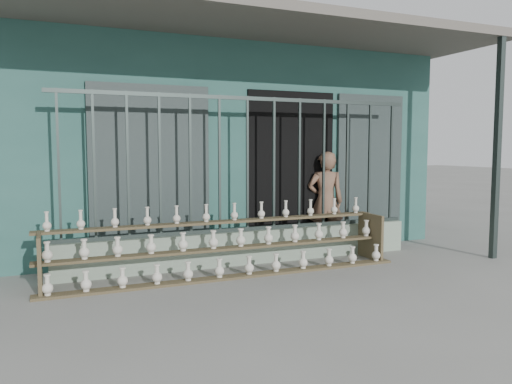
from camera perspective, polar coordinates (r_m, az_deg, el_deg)
name	(u,v)px	position (r m, az deg, el deg)	size (l,w,h in m)	color
ground	(290,288)	(5.71, 3.96, -10.89)	(60.00, 60.00, 0.00)	slate
workshop_building	(189,145)	(9.46, -7.61, 5.36)	(7.40, 6.60, 3.21)	#27534C
parapet_wall	(247,247)	(6.81, -0.98, -6.30)	(5.00, 0.20, 0.45)	gray
security_fence	(247,164)	(6.68, -1.00, 3.20)	(5.00, 0.04, 1.80)	#283330
shelf_rack	(227,245)	(6.25, -3.28, -6.07)	(4.50, 0.68, 0.85)	brown
elderly_woman	(326,201)	(7.66, 7.95, -1.06)	(0.55, 0.36, 1.51)	brown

